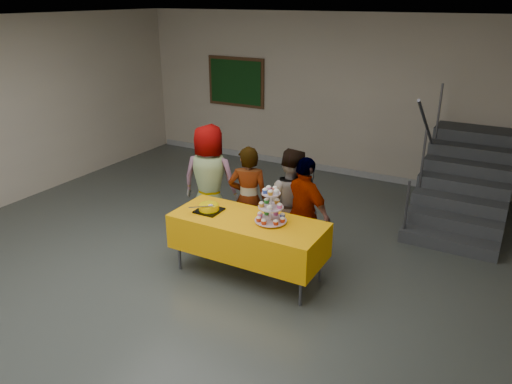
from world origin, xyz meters
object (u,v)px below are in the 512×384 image
(bear_cake, at_px, (209,207))
(schoolchild_d, at_px, (305,213))
(schoolchild_c, at_px, (290,202))
(staircase, at_px, (466,184))
(bake_table, at_px, (248,235))
(schoolchild_a, at_px, (210,181))
(schoolchild_b, at_px, (248,200))
(cupcake_stand, at_px, (271,209))
(noticeboard, at_px, (236,82))

(bear_cake, bearing_deg, schoolchild_d, 31.64)
(schoolchild_c, xyz_separation_m, staircase, (1.88, 2.54, -0.25))
(bake_table, xyz_separation_m, bear_cake, (-0.54, -0.03, 0.27))
(schoolchild_a, bearing_deg, staircase, -154.04)
(schoolchild_a, height_order, schoolchild_b, schoolchild_a)
(schoolchild_c, bearing_deg, schoolchild_b, 11.88)
(bear_cake, bearing_deg, schoolchild_c, 48.55)
(cupcake_stand, height_order, schoolchild_a, schoolchild_a)
(bear_cake, relative_size, schoolchild_a, 0.22)
(schoolchild_c, height_order, schoolchild_d, schoolchild_c)
(cupcake_stand, distance_m, bear_cake, 0.84)
(schoolchild_a, xyz_separation_m, noticeboard, (-1.61, 3.42, 0.78))
(bake_table, relative_size, cupcake_stand, 4.22)
(schoolchild_c, relative_size, staircase, 0.61)
(schoolchild_a, relative_size, schoolchild_b, 1.11)
(schoolchild_b, height_order, staircase, staircase)
(bear_cake, bearing_deg, cupcake_stand, 5.27)
(cupcake_stand, distance_m, noticeboard, 5.11)
(cupcake_stand, relative_size, staircase, 0.19)
(schoolchild_a, relative_size, schoolchild_d, 1.13)
(cupcake_stand, xyz_separation_m, noticeboard, (-2.95, 4.12, 0.65))
(staircase, relative_size, noticeboard, 1.85)
(schoolchild_b, bearing_deg, schoolchild_a, -34.57)
(cupcake_stand, bearing_deg, bear_cake, -174.73)
(cupcake_stand, bearing_deg, noticeboard, 125.62)
(schoolchild_c, bearing_deg, bake_table, 68.75)
(cupcake_stand, xyz_separation_m, schoolchild_b, (-0.62, 0.55, -0.21))
(cupcake_stand, height_order, schoolchild_b, schoolchild_b)
(bake_table, distance_m, schoolchild_a, 1.32)
(schoolchild_c, xyz_separation_m, schoolchild_d, (0.30, -0.19, -0.01))
(staircase, bearing_deg, bear_cake, -127.71)
(cupcake_stand, distance_m, staircase, 3.76)
(bear_cake, relative_size, staircase, 0.15)
(bake_table, xyz_separation_m, schoolchild_a, (-1.06, 0.75, 0.26))
(bake_table, xyz_separation_m, schoolchild_d, (0.48, 0.60, 0.17))
(bear_cake, xyz_separation_m, noticeboard, (-2.13, 4.20, 0.77))
(bear_cake, height_order, staircase, staircase)
(cupcake_stand, height_order, noticeboard, noticeboard)
(schoolchild_b, bearing_deg, schoolchild_d, 157.32)
(schoolchild_d, xyz_separation_m, staircase, (1.58, 2.74, -0.24))
(bear_cake, distance_m, schoolchild_d, 1.20)
(schoolchild_c, bearing_deg, schoolchild_d, 139.08)
(noticeboard, bearing_deg, schoolchild_b, -56.82)
(staircase, bearing_deg, schoolchild_c, -126.42)
(cupcake_stand, relative_size, schoolchild_c, 0.30)
(schoolchild_c, bearing_deg, cupcake_stand, 89.56)
(schoolchild_d, bearing_deg, schoolchild_b, 22.04)
(bear_cake, distance_m, noticeboard, 4.77)
(bake_table, relative_size, staircase, 0.78)
(schoolchild_b, bearing_deg, bake_table, 96.67)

